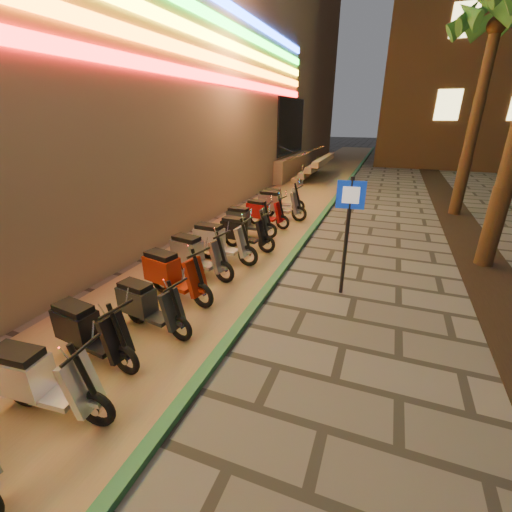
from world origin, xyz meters
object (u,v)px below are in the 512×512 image
at_px(scooter_9, 242,232).
at_px(scooter_7, 196,254).
at_px(scooter_4, 88,331).
at_px(scooter_3, 39,380).
at_px(scooter_5, 147,305).
at_px(scooter_12, 277,204).
at_px(scooter_10, 246,220).
at_px(scooter_6, 171,274).
at_px(scooter_8, 218,241).
at_px(pedestrian_sign, 348,221).
at_px(scooter_11, 263,212).
at_px(scooter_13, 279,199).

bearing_deg(scooter_9, scooter_7, -94.67).
relative_size(scooter_4, scooter_7, 0.95).
distance_m(scooter_3, scooter_4, 1.03).
bearing_deg(scooter_5, scooter_12, 98.76).
relative_size(scooter_9, scooter_10, 1.00).
bearing_deg(scooter_4, scooter_6, 95.34).
xyz_separation_m(scooter_7, scooter_8, (0.11, 0.91, 0.02)).
distance_m(pedestrian_sign, scooter_3, 5.43).
distance_m(scooter_8, scooter_9, 1.02).
distance_m(scooter_4, scooter_7, 3.12).
bearing_deg(scooter_6, scooter_3, -74.45).
distance_m(scooter_6, scooter_8, 1.99).
height_order(scooter_4, scooter_11, scooter_4).
bearing_deg(scooter_5, scooter_3, -83.28).
height_order(pedestrian_sign, scooter_12, pedestrian_sign).
relative_size(scooter_8, scooter_12, 0.96).
distance_m(scooter_3, scooter_10, 7.08).
bearing_deg(scooter_6, scooter_8, 100.94).
bearing_deg(scooter_9, scooter_3, -86.06).
height_order(pedestrian_sign, scooter_8, pedestrian_sign).
bearing_deg(scooter_5, scooter_6, 111.37).
height_order(scooter_4, scooter_9, scooter_9).
relative_size(scooter_4, scooter_12, 0.89).
bearing_deg(scooter_7, scooter_4, -79.92).
relative_size(scooter_5, scooter_10, 0.96).
distance_m(pedestrian_sign, scooter_13, 6.59).
height_order(pedestrian_sign, scooter_6, pedestrian_sign).
height_order(scooter_7, scooter_13, scooter_7).
xyz_separation_m(scooter_3, scooter_12, (0.03, 9.19, 0.05)).
bearing_deg(pedestrian_sign, scooter_10, 134.64).
distance_m(scooter_5, scooter_8, 3.09).
relative_size(scooter_5, scooter_8, 0.88).
bearing_deg(scooter_13, scooter_12, -84.93).
bearing_deg(scooter_6, scooter_7, 105.86).
relative_size(scooter_3, scooter_12, 0.91).
height_order(scooter_8, scooter_9, scooter_8).
relative_size(pedestrian_sign, scooter_11, 1.55).
xyz_separation_m(scooter_7, scooter_13, (0.06, 6.01, -0.02)).
relative_size(scooter_12, scooter_13, 1.12).
bearing_deg(scooter_6, scooter_9, 97.58).
relative_size(scooter_6, scooter_10, 1.07).
bearing_deg(scooter_12, scooter_5, -84.78).
xyz_separation_m(scooter_4, scooter_11, (0.13, 7.19, -0.01)).
height_order(pedestrian_sign, scooter_13, pedestrian_sign).
bearing_deg(scooter_3, pedestrian_sign, 50.87).
bearing_deg(scooter_10, scooter_6, -89.00).
xyz_separation_m(scooter_5, scooter_10, (-0.33, 5.13, 0.02)).
distance_m(scooter_5, scooter_11, 6.24).
xyz_separation_m(scooter_3, scooter_9, (0.04, 6.03, -0.01)).
bearing_deg(scooter_13, scooter_11, -96.32).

